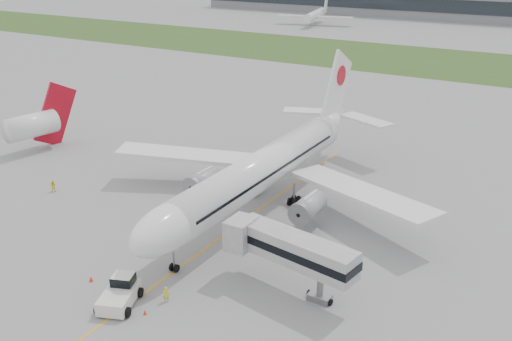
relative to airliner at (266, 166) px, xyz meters
The scene contains 13 objects.
ground 7.47m from the airliner, 90.00° to the right, with size 600.00×600.00×0.00m, color gray.
apron_markings 11.38m from the airliner, 90.00° to the right, with size 70.00×70.00×0.04m, color orange, non-canonical shape.
grass_strip 115.27m from the airliner, 90.00° to the left, with size 600.00×50.00×0.02m, color #2E4B1C.
control_tower 244.38m from the airliner, 111.62° to the left, with size 12.00×12.00×56.00m, color slate, non-canonical shape.
airliner is the anchor object (origin of this frame).
pushback_tug 27.60m from the airliner, 91.79° to the right, with size 4.80×5.74×2.59m.
jet_bridge 20.65m from the airliner, 54.25° to the right, with size 14.55×5.08×6.63m.
safety_cone_left 27.26m from the airliner, 103.60° to the right, with size 0.45×0.45×0.62m, color red.
safety_cone_right 28.11m from the airliner, 84.86° to the right, with size 0.37×0.37×0.50m, color red.
ground_crew_near 25.37m from the airliner, 83.40° to the right, with size 0.62×0.41×1.71m, color yellow.
ground_crew_far 31.05m from the airliner, 157.16° to the right, with size 0.86×0.67×1.77m, color yellow.
neighbor_aircraft 44.98m from the airliner, behind, with size 5.44×14.53×11.74m.
distant_aircraft_left 189.08m from the airliner, 113.48° to the left, with size 33.41×29.48×12.77m, color silver, non-canonical shape.
Camera 1 is at (35.16, -56.36, 33.05)m, focal length 40.00 mm.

